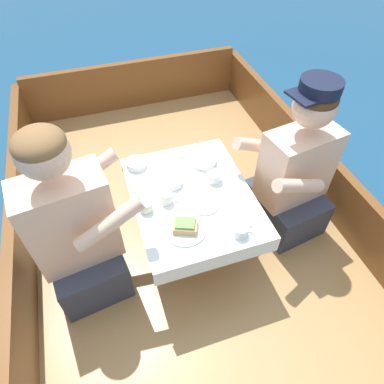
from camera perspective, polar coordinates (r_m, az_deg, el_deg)
name	(u,v)px	position (r m, az deg, el deg)	size (l,w,h in m)	color
ground_plane	(194,269)	(2.37, 0.38, -12.73)	(60.00, 60.00, 0.00)	navy
boat_deck	(194,259)	(2.26, 0.40, -11.12)	(1.99, 3.48, 0.25)	#A87F4C
gunwale_port	(20,277)	(2.05, -26.71, -12.53)	(0.06, 3.48, 0.37)	brown
gunwale_starboard	(336,193)	(2.39, 22.89, -0.11)	(0.06, 3.48, 0.37)	brown
bow_coaming	(134,84)	(3.28, -9.59, 17.31)	(1.87, 0.06, 0.42)	brown
cockpit_table	(192,200)	(1.87, 0.00, -1.41)	(0.63, 0.81, 0.44)	#B2B2B7
person_port	(76,232)	(1.79, -18.75, -6.26)	(0.56, 0.50, 1.04)	#333847
person_starboard	(294,175)	(2.07, 16.58, 2.80)	(0.57, 0.51, 1.01)	#333847
plate_sandwich	(185,229)	(1.68, -1.14, -6.19)	(0.21, 0.21, 0.01)	silver
plate_bread	(204,204)	(1.79, 2.06, -1.96)	(0.16, 0.16, 0.01)	silver
sandwich	(185,226)	(1.66, -1.16, -5.62)	(0.14, 0.12, 0.05)	tan
bowl_port_near	(204,160)	(2.01, 1.97, 5.40)	(0.15, 0.15, 0.04)	silver
bowl_starboard_near	(136,163)	(2.01, -9.34, 4.74)	(0.12, 0.12, 0.04)	silver
bowl_center_far	(171,181)	(1.88, -3.57, 1.77)	(0.12, 0.12, 0.04)	silver
coffee_cup_port	(166,198)	(1.78, -4.31, -0.93)	(0.09, 0.06, 0.07)	silver
coffee_cup_starboard	(240,230)	(1.67, 8.03, -6.36)	(0.10, 0.07, 0.05)	silver
coffee_cup_center	(214,177)	(1.89, 3.74, 2.54)	(0.10, 0.07, 0.06)	silver
tin_can	(146,207)	(1.76, -7.74, -2.45)	(0.07, 0.07, 0.05)	silver
utensil_spoon_port	(175,158)	(2.05, -2.90, 5.63)	(0.17, 0.02, 0.01)	silver
utensil_knife_port	(193,188)	(1.87, 0.10, 0.65)	(0.11, 0.14, 0.00)	silver
utensil_knife_starboard	(236,194)	(1.85, 7.31, -0.38)	(0.16, 0.09, 0.00)	silver
utensil_spoon_starboard	(168,172)	(1.96, -4.03, 3.42)	(0.17, 0.05, 0.01)	silver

